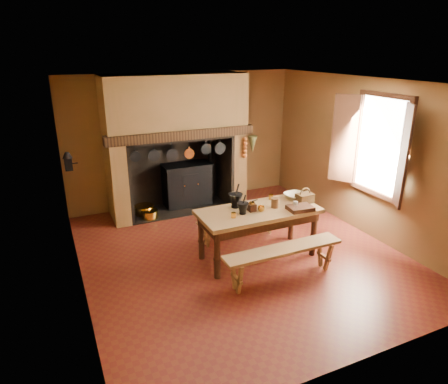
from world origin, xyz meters
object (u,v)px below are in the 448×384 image
(work_table, at_px, (258,217))
(mixing_bowl, at_px, (295,196))
(iron_range, at_px, (187,184))
(coffee_grinder, at_px, (252,207))
(bench_front, at_px, (283,256))
(wicker_basket, at_px, (305,198))

(work_table, relative_size, mixing_bowl, 5.40)
(iron_range, bearing_deg, coffee_grinder, -87.02)
(work_table, distance_m, mixing_bowl, 0.85)
(coffee_grinder, relative_size, mixing_bowl, 0.51)
(work_table, bearing_deg, coffee_grinder, -178.62)
(iron_range, bearing_deg, mixing_bowl, -66.59)
(bench_front, height_order, mixing_bowl, mixing_bowl)
(bench_front, bearing_deg, mixing_bowl, 49.27)
(bench_front, bearing_deg, coffee_grinder, 99.59)
(iron_range, relative_size, bench_front, 0.86)
(bench_front, distance_m, mixing_bowl, 1.34)
(bench_front, bearing_deg, wicker_basket, 40.34)
(bench_front, relative_size, wicker_basket, 6.62)
(bench_front, bearing_deg, work_table, 90.00)
(bench_front, relative_size, coffee_grinder, 10.12)
(iron_range, height_order, work_table, iron_range)
(coffee_grinder, height_order, mixing_bowl, coffee_grinder)
(work_table, relative_size, bench_front, 1.04)
(work_table, bearing_deg, bench_front, -90.00)
(work_table, xyz_separation_m, bench_front, (-0.00, -0.76, -0.32))
(iron_range, distance_m, mixing_bowl, 2.74)
(bench_front, height_order, wicker_basket, wicker_basket)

